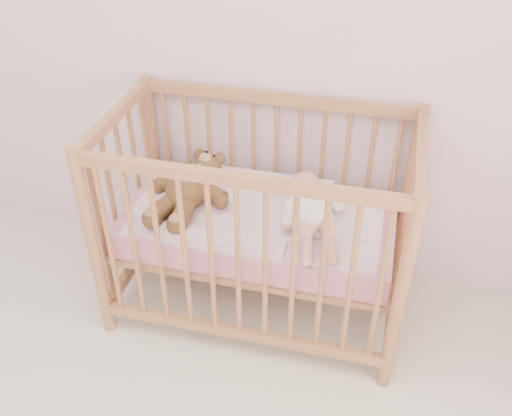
% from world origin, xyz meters
% --- Properties ---
extents(wall_back, '(4.00, 0.02, 2.70)m').
position_xyz_m(wall_back, '(0.00, 2.00, 1.35)').
color(wall_back, silver).
rests_on(wall_back, floor).
extents(crib, '(1.36, 0.76, 1.00)m').
position_xyz_m(crib, '(0.40, 1.60, 0.50)').
color(crib, '#B67C4D').
rests_on(crib, floor).
extents(mattress, '(1.22, 0.62, 0.13)m').
position_xyz_m(mattress, '(0.40, 1.60, 0.49)').
color(mattress, pink).
rests_on(mattress, crib).
extents(blanket, '(1.10, 0.58, 0.06)m').
position_xyz_m(blanket, '(0.40, 1.60, 0.56)').
color(blanket, pink).
rests_on(blanket, mattress).
extents(baby, '(0.45, 0.66, 0.15)m').
position_xyz_m(baby, '(0.63, 1.58, 0.64)').
color(baby, white).
rests_on(baby, blanket).
extents(teddy_bear, '(0.48, 0.62, 0.16)m').
position_xyz_m(teddy_bear, '(0.07, 1.58, 0.65)').
color(teddy_bear, brown).
rests_on(teddy_bear, blanket).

